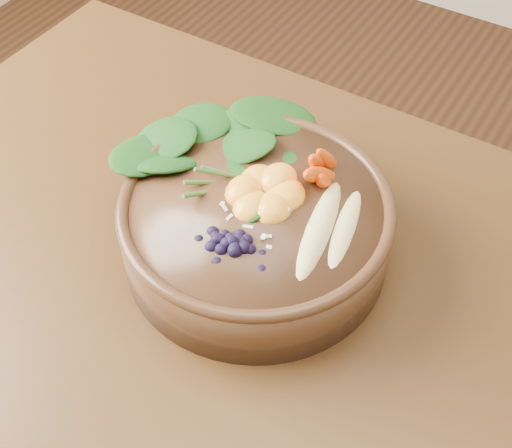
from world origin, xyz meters
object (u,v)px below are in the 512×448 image
object	(u,v)px
mandarin_cluster	(265,183)
blueberry_pile	(232,232)
dining_table	(376,429)
kale_heap	(243,141)
banana_halves	(333,219)
carrot_cluster	(334,145)
stoneware_bowl	(256,229)

from	to	relation	value
mandarin_cluster	blueberry_pile	world-z (taller)	blueberry_pile
dining_table	mandarin_cluster	size ratio (longest dim) A/B	15.22
kale_heap	banana_halves	xyz separation A→B (m)	(0.15, -0.05, -0.01)
dining_table	carrot_cluster	distance (m)	0.34
mandarin_cluster	blueberry_pile	distance (m)	0.09
stoneware_bowl	blueberry_pile	xyz separation A→B (m)	(0.01, -0.07, 0.07)
dining_table	kale_heap	xyz separation A→B (m)	(-0.28, 0.16, 0.21)
mandarin_cluster	stoneware_bowl	bearing A→B (deg)	-90.60
dining_table	banana_halves	bearing A→B (deg)	140.91
carrot_cluster	blueberry_pile	size ratio (longest dim) A/B	0.60
carrot_cluster	mandarin_cluster	size ratio (longest dim) A/B	0.87
kale_heap	blueberry_pile	bearing A→B (deg)	-62.45
blueberry_pile	carrot_cluster	bearing A→B (deg)	76.20
stoneware_bowl	blueberry_pile	distance (m)	0.10
kale_heap	carrot_cluster	distance (m)	0.11
banana_halves	blueberry_pile	xyz separation A→B (m)	(-0.08, -0.08, 0.01)
blueberry_pile	mandarin_cluster	bearing A→B (deg)	96.48
kale_heap	blueberry_pile	world-z (taller)	kale_heap
mandarin_cluster	banana_halves	bearing A→B (deg)	-4.00
carrot_cluster	mandarin_cluster	bearing A→B (deg)	-129.81
stoneware_bowl	dining_table	bearing A→B (deg)	-22.26
banana_halves	mandarin_cluster	xyz separation A→B (m)	(-0.09, 0.01, 0.00)
dining_table	stoneware_bowl	distance (m)	0.28
dining_table	kale_heap	distance (m)	0.38
dining_table	kale_heap	world-z (taller)	kale_heap
stoneware_bowl	mandarin_cluster	size ratio (longest dim) A/B	3.15
dining_table	blueberry_pile	distance (m)	0.30
carrot_cluster	blueberry_pile	world-z (taller)	carrot_cluster
kale_heap	carrot_cluster	bearing A→B (deg)	16.26
dining_table	mandarin_cluster	world-z (taller)	mandarin_cluster
carrot_cluster	mandarin_cluster	distance (m)	0.09
carrot_cluster	banana_halves	bearing A→B (deg)	-66.94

